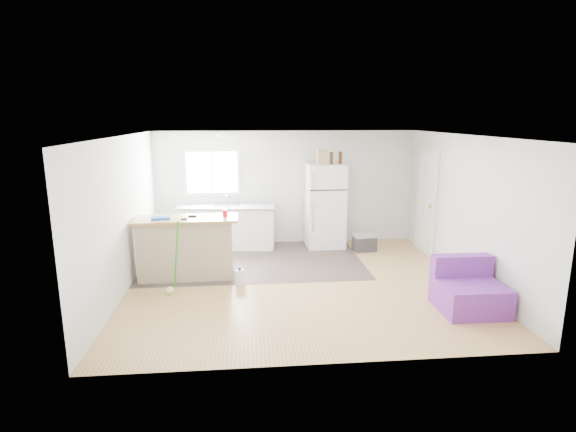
# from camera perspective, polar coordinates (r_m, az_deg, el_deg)

# --- Properties ---
(room) EXTENTS (5.51, 5.01, 2.41)m
(room) POSITION_cam_1_polar(r_m,az_deg,el_deg) (7.16, 1.55, 0.51)
(room) COLOR #A07343
(room) RESTS_ON ground
(vinyl_zone) EXTENTS (4.05, 2.50, 0.00)m
(vinyl_zone) POSITION_cam_1_polar(r_m,az_deg,el_deg) (8.63, -4.31, -5.65)
(vinyl_zone) COLOR #382F2A
(vinyl_zone) RESTS_ON floor
(window) EXTENTS (1.18, 0.06, 0.98)m
(window) POSITION_cam_1_polar(r_m,az_deg,el_deg) (9.53, -9.61, 5.49)
(window) COLOR white
(window) RESTS_ON back_wall
(interior_door) EXTENTS (0.11, 0.92, 2.10)m
(interior_door) POSITION_cam_1_polar(r_m,az_deg,el_deg) (9.37, 17.14, 1.69)
(interior_door) COLOR white
(interior_door) RESTS_ON right_wall
(ceiling_fixture) EXTENTS (0.30, 0.30, 0.07)m
(ceiling_fixture) POSITION_cam_1_polar(r_m,az_deg,el_deg) (8.16, -7.97, 10.10)
(ceiling_fixture) COLOR white
(ceiling_fixture) RESTS_ON ceiling
(kitchen_cabinets) EXTENTS (2.05, 0.82, 1.17)m
(kitchen_cabinets) POSITION_cam_1_polar(r_m,az_deg,el_deg) (9.42, -7.74, -1.32)
(kitchen_cabinets) COLOR white
(kitchen_cabinets) RESTS_ON floor
(peninsula) EXTENTS (1.71, 0.69, 1.04)m
(peninsula) POSITION_cam_1_polar(r_m,az_deg,el_deg) (7.78, -12.81, -3.92)
(peninsula) COLOR tan
(peninsula) RESTS_ON floor
(refrigerator) EXTENTS (0.78, 0.75, 1.74)m
(refrigerator) POSITION_cam_1_polar(r_m,az_deg,el_deg) (9.39, 4.73, 1.33)
(refrigerator) COLOR white
(refrigerator) RESTS_ON floor
(cooler) EXTENTS (0.50, 0.37, 0.35)m
(cooler) POSITION_cam_1_polar(r_m,az_deg,el_deg) (9.31, 9.67, -3.29)
(cooler) COLOR #2E2E31
(cooler) RESTS_ON floor
(purple_seat) EXTENTS (0.88, 0.83, 0.72)m
(purple_seat) POSITION_cam_1_polar(r_m,az_deg,el_deg) (6.94, 21.95, -8.89)
(purple_seat) COLOR #692D95
(purple_seat) RESTS_ON floor
(cleaner_jug) EXTENTS (0.15, 0.12, 0.31)m
(cleaner_jug) POSITION_cam_1_polar(r_m,az_deg,el_deg) (7.40, -6.13, -7.73)
(cleaner_jug) COLOR silver
(cleaner_jug) RESTS_ON floor
(mop) EXTENTS (0.27, 0.32, 1.17)m
(mop) POSITION_cam_1_polar(r_m,az_deg,el_deg) (7.23, -14.52, -7.75)
(mop) COLOR green
(mop) RESTS_ON floor
(red_cup) EXTENTS (0.10, 0.10, 0.12)m
(red_cup) POSITION_cam_1_polar(r_m,az_deg,el_deg) (7.59, -8.00, 0.35)
(red_cup) COLOR red
(red_cup) RESTS_ON peninsula
(blue_tray) EXTENTS (0.34, 0.27, 0.04)m
(blue_tray) POSITION_cam_1_polar(r_m,az_deg,el_deg) (7.66, -15.89, -0.23)
(blue_tray) COLOR #134CB6
(blue_tray) RESTS_ON peninsula
(tool_a) EXTENTS (0.14, 0.07, 0.03)m
(tool_a) POSITION_cam_1_polar(r_m,az_deg,el_deg) (7.70, -12.06, 0.02)
(tool_a) COLOR black
(tool_a) RESTS_ON peninsula
(tool_b) EXTENTS (0.10, 0.05, 0.03)m
(tool_b) POSITION_cam_1_polar(r_m,az_deg,el_deg) (7.52, -13.07, -0.34)
(tool_b) COLOR black
(tool_b) RESTS_ON peninsula
(cardboard_box) EXTENTS (0.21, 0.13, 0.30)m
(cardboard_box) POSITION_cam_1_polar(r_m,az_deg,el_deg) (9.17, 4.31, 7.52)
(cardboard_box) COLOR tan
(cardboard_box) RESTS_ON refrigerator
(bottle_left) EXTENTS (0.09, 0.09, 0.25)m
(bottle_left) POSITION_cam_1_polar(r_m,az_deg,el_deg) (9.18, 5.52, 7.34)
(bottle_left) COLOR #3A1D0A
(bottle_left) RESTS_ON refrigerator
(bottle_right) EXTENTS (0.08, 0.08, 0.25)m
(bottle_right) POSITION_cam_1_polar(r_m,az_deg,el_deg) (9.28, 6.66, 7.37)
(bottle_right) COLOR #3A1D0A
(bottle_right) RESTS_ON refrigerator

